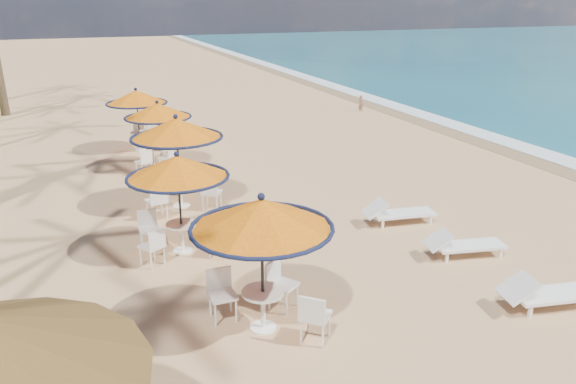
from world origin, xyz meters
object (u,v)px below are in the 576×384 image
(station_1, at_px, (177,180))
(station_3, at_px, (157,119))
(station_4, at_px, (138,104))
(lounger_near, at_px, (547,293))
(station_0, at_px, (263,231))
(station_2, at_px, (177,140))
(lounger_mid, at_px, (462,244))
(lounger_far, at_px, (396,212))

(station_1, relative_size, station_3, 1.03)
(station_4, relative_size, lounger_near, 1.16)
(station_0, distance_m, station_1, 3.82)
(station_3, height_order, lounger_near, station_3)
(station_1, bearing_deg, lounger_near, -40.12)
(station_1, distance_m, station_3, 7.13)
(station_0, relative_size, station_1, 1.07)
(station_4, distance_m, lounger_near, 16.16)
(station_0, bearing_deg, station_4, 91.49)
(station_3, bearing_deg, station_2, -91.33)
(station_3, height_order, lounger_mid, station_3)
(station_2, bearing_deg, lounger_mid, -46.50)
(station_1, bearing_deg, lounger_mid, -23.68)
(lounger_far, bearing_deg, station_1, -175.27)
(lounger_far, bearing_deg, station_2, 154.32)
(station_3, xyz_separation_m, lounger_near, (5.37, -12.21, -1.41))
(lounger_mid, bearing_deg, station_4, 125.59)
(station_0, height_order, lounger_far, station_0)
(lounger_near, bearing_deg, station_3, 124.48)
(station_0, distance_m, station_4, 13.70)
(station_3, distance_m, station_4, 2.88)
(station_1, relative_size, lounger_far, 1.23)
(station_3, xyz_separation_m, lounger_far, (4.96, -7.44, -1.43))
(lounger_near, bearing_deg, lounger_mid, 102.26)
(station_1, distance_m, station_4, 9.96)
(station_1, distance_m, lounger_mid, 6.72)
(station_0, distance_m, lounger_far, 6.16)
(station_2, height_order, station_4, station_2)
(lounger_near, xyz_separation_m, lounger_far, (-0.40, 4.77, -0.02))
(lounger_far, bearing_deg, lounger_mid, -73.33)
(station_3, height_order, station_4, station_4)
(station_0, relative_size, station_4, 1.07)
(station_2, bearing_deg, station_3, 88.67)
(lounger_near, xyz_separation_m, lounger_mid, (-0.07, 2.48, -0.03))
(station_4, bearing_deg, lounger_far, -63.03)
(station_0, relative_size, lounger_far, 1.32)
(station_2, xyz_separation_m, lounger_near, (5.46, -8.17, -1.63))
(station_4, xyz_separation_m, lounger_mid, (5.58, -12.59, -1.47))
(lounger_far, bearing_deg, station_4, 125.20)
(station_1, xyz_separation_m, lounger_mid, (6.00, -2.63, -1.48))
(station_0, height_order, station_2, station_2)
(lounger_near, height_order, lounger_far, lounger_near)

